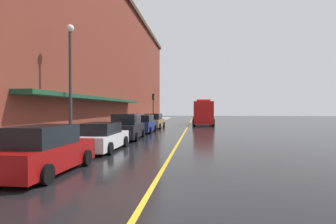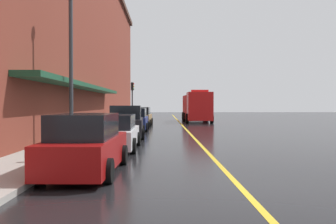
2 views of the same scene
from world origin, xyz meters
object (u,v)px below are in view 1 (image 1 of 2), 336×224
parked_car_3 (144,124)px  traffic_light_near (153,103)px  parking_meter_1 (125,122)px  street_lamp_left (70,72)px  parked_car_1 (102,137)px  parked_car_0 (45,151)px  fire_truck (203,113)px  parking_meter_0 (128,121)px  parking_meter_2 (35,139)px  parked_car_4 (154,121)px  parked_car_2 (127,127)px

parked_car_3 → traffic_light_near: traffic_light_near is taller
parking_meter_1 → street_lamp_left: street_lamp_left is taller
parked_car_1 → parked_car_3: (0.04, 11.70, 0.06)m
parked_car_3 → street_lamp_left: bearing=169.6°
parked_car_0 → parking_meter_1: (-1.31, 15.73, 0.26)m
fire_truck → parking_meter_0: bearing=-28.7°
parking_meter_2 → traffic_light_near: bearing=89.9°
parked_car_0 → parked_car_1: bearing=0.1°
fire_truck → parking_meter_1: 16.62m
parked_car_0 → parking_meter_1: 15.79m
parked_car_4 → fire_truck: fire_truck is taller
fire_truck → parking_meter_0: (-7.30, -13.53, -0.58)m
parked_car_3 → parked_car_4: parked_car_4 is taller
parked_car_0 → parked_car_2: parked_car_2 is taller
parked_car_1 → fire_truck: size_ratio=0.51×
parking_meter_0 → parking_meter_1: 1.39m
street_lamp_left → fire_truck: bearing=72.2°
parked_car_1 → fire_truck: 25.80m
parking_meter_0 → fire_truck: bearing=61.6°
parked_car_2 → parking_meter_2: size_ratio=3.70×
fire_truck → traffic_light_near: traffic_light_near is taller
parking_meter_1 → parking_meter_2: same height
parked_car_1 → parking_meter_1: size_ratio=3.59×
parked_car_2 → parked_car_4: parked_car_2 is taller
parked_car_2 → parking_meter_0: bearing=11.2°
parking_meter_2 → street_lamp_left: size_ratio=0.19×
parked_car_4 → parked_car_1: bearing=-178.8°
parked_car_1 → parked_car_2: 5.76m
parked_car_3 → parking_meter_2: parked_car_3 is taller
parked_car_0 → street_lamp_left: street_lamp_left is taller
parked_car_4 → traffic_light_near: 8.93m
parked_car_3 → parked_car_2: bearing=179.2°
parked_car_4 → parked_car_3: bearing=-178.8°
traffic_light_near → parked_car_4: bearing=-80.4°
parked_car_1 → parking_meter_2: parked_car_1 is taller
parked_car_3 → fire_truck: 14.64m
fire_truck → parked_car_0: bearing=-11.4°
parking_meter_0 → traffic_light_near: traffic_light_near is taller
parked_car_4 → traffic_light_near: size_ratio=1.14×
parked_car_0 → street_lamp_left: 7.32m
parked_car_2 → traffic_light_near: (-1.31, 20.53, 2.27)m
parked_car_0 → parking_meter_2: bearing=42.1°
fire_truck → street_lamp_left: street_lamp_left is taller
parked_car_4 → parking_meter_2: bearing=177.5°
parked_car_3 → traffic_light_near: 14.84m
parked_car_4 → street_lamp_left: (-2.10, -17.26, 3.60)m
parked_car_3 → fire_truck: fire_truck is taller
parked_car_2 → parked_car_4: 12.04m
parked_car_4 → parking_meter_0: size_ratio=3.69×
parked_car_4 → parking_meter_0: bearing=167.9°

